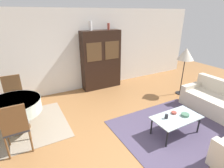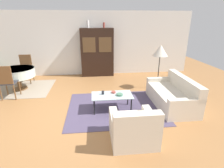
{
  "view_description": "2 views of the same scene",
  "coord_description": "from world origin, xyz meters",
  "px_view_note": "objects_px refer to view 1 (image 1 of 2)",
  "views": [
    {
      "loc": [
        -1.68,
        -2.04,
        2.56
      ],
      "look_at": [
        0.2,
        1.4,
        0.95
      ],
      "focal_mm": 28.0,
      "sensor_mm": 36.0,
      "label": 1
    },
    {
      "loc": [
        0.66,
        -4.12,
        2.33
      ],
      "look_at": [
        1.13,
        0.14,
        0.75
      ],
      "focal_mm": 28.0,
      "sensor_mm": 36.0,
      "label": 2
    }
  ],
  "objects_px": {
    "bowl": "(185,115)",
    "vase_tall": "(90,26)",
    "cup": "(166,116)",
    "coffee_table": "(176,118)",
    "dining_chair_far": "(14,93)",
    "dining_chair_near": "(15,126)",
    "couch": "(219,103)",
    "floor_lamp": "(186,55)",
    "display_cabinet": "(101,60)",
    "dining_table": "(14,107)",
    "vase_short": "(109,26)",
    "bowl_small": "(174,113)"
  },
  "relations": [
    {
      "from": "bowl",
      "to": "vase_tall",
      "type": "relative_size",
      "value": 0.58
    },
    {
      "from": "dining_chair_far",
      "to": "bowl",
      "type": "height_order",
      "value": "dining_chair_far"
    },
    {
      "from": "coffee_table",
      "to": "dining_table",
      "type": "height_order",
      "value": "dining_table"
    },
    {
      "from": "coffee_table",
      "to": "dining_chair_far",
      "type": "height_order",
      "value": "dining_chair_far"
    },
    {
      "from": "display_cabinet",
      "to": "bowl",
      "type": "height_order",
      "value": "display_cabinet"
    },
    {
      "from": "couch",
      "to": "bowl_small",
      "type": "distance_m",
      "value": 1.71
    },
    {
      "from": "dining_chair_near",
      "to": "dining_chair_far",
      "type": "xyz_separation_m",
      "value": [
        0.0,
        1.6,
        0.0
      ]
    },
    {
      "from": "vase_short",
      "to": "display_cabinet",
      "type": "bearing_deg",
      "value": -179.82
    },
    {
      "from": "bowl",
      "to": "display_cabinet",
      "type": "bearing_deg",
      "value": 98.23
    },
    {
      "from": "dining_chair_near",
      "to": "bowl",
      "type": "distance_m",
      "value": 3.47
    },
    {
      "from": "vase_tall",
      "to": "floor_lamp",
      "type": "bearing_deg",
      "value": -36.53
    },
    {
      "from": "display_cabinet",
      "to": "vase_tall",
      "type": "xyz_separation_m",
      "value": [
        -0.34,
        0.0,
        1.16
      ]
    },
    {
      "from": "floor_lamp",
      "to": "cup",
      "type": "distance_m",
      "value": 2.6
    },
    {
      "from": "floor_lamp",
      "to": "vase_tall",
      "type": "relative_size",
      "value": 5.25
    },
    {
      "from": "bowl",
      "to": "vase_short",
      "type": "height_order",
      "value": "vase_short"
    },
    {
      "from": "cup",
      "to": "vase_tall",
      "type": "xyz_separation_m",
      "value": [
        -0.39,
        3.17,
        1.68
      ]
    },
    {
      "from": "dining_table",
      "to": "cup",
      "type": "bearing_deg",
      "value": -32.01
    },
    {
      "from": "dining_chair_near",
      "to": "vase_tall",
      "type": "height_order",
      "value": "vase_tall"
    },
    {
      "from": "coffee_table",
      "to": "vase_short",
      "type": "height_order",
      "value": "vase_short"
    },
    {
      "from": "coffee_table",
      "to": "dining_chair_near",
      "type": "relative_size",
      "value": 1.02
    },
    {
      "from": "bowl",
      "to": "dining_chair_near",
      "type": "bearing_deg",
      "value": 161.29
    },
    {
      "from": "dining_chair_far",
      "to": "cup",
      "type": "xyz_separation_m",
      "value": [
        2.85,
        -2.58,
        -0.12
      ]
    },
    {
      "from": "couch",
      "to": "dining_chair_near",
      "type": "height_order",
      "value": "dining_chair_near"
    },
    {
      "from": "floor_lamp",
      "to": "dining_chair_near",
      "type": "bearing_deg",
      "value": -175.5
    },
    {
      "from": "bowl_small",
      "to": "vase_short",
      "type": "xyz_separation_m",
      "value": [
        -0.03,
        3.11,
        1.67
      ]
    },
    {
      "from": "vase_tall",
      "to": "coffee_table",
      "type": "bearing_deg",
      "value": -79.07
    },
    {
      "from": "bowl",
      "to": "dining_table",
      "type": "bearing_deg",
      "value": 149.8
    },
    {
      "from": "coffee_table",
      "to": "display_cabinet",
      "type": "xyz_separation_m",
      "value": [
        -0.28,
        3.24,
        0.61
      ]
    },
    {
      "from": "cup",
      "to": "dining_chair_far",
      "type": "bearing_deg",
      "value": 137.84
    },
    {
      "from": "dining_chair_near",
      "to": "floor_lamp",
      "type": "relative_size",
      "value": 0.69
    },
    {
      "from": "bowl_small",
      "to": "vase_short",
      "type": "height_order",
      "value": "vase_short"
    },
    {
      "from": "couch",
      "to": "floor_lamp",
      "type": "bearing_deg",
      "value": -2.03
    },
    {
      "from": "dining_table",
      "to": "floor_lamp",
      "type": "xyz_separation_m",
      "value": [
        4.9,
        -0.41,
        0.72
      ]
    },
    {
      "from": "floor_lamp",
      "to": "cup",
      "type": "bearing_deg",
      "value": -146.21
    },
    {
      "from": "couch",
      "to": "coffee_table",
      "type": "distance_m",
      "value": 1.76
    },
    {
      "from": "dining_chair_near",
      "to": "cup",
      "type": "xyz_separation_m",
      "value": [
        2.85,
        -0.98,
        -0.12
      ]
    },
    {
      "from": "couch",
      "to": "dining_chair_far",
      "type": "distance_m",
      "value": 5.49
    },
    {
      "from": "dining_table",
      "to": "bowl",
      "type": "distance_m",
      "value": 3.81
    },
    {
      "from": "coffee_table",
      "to": "vase_short",
      "type": "xyz_separation_m",
      "value": [
        0.02,
        3.24,
        1.73
      ]
    },
    {
      "from": "couch",
      "to": "cup",
      "type": "distance_m",
      "value": 2.01
    },
    {
      "from": "coffee_table",
      "to": "display_cabinet",
      "type": "height_order",
      "value": "display_cabinet"
    },
    {
      "from": "dining_chair_near",
      "to": "bowl_small",
      "type": "bearing_deg",
      "value": -16.36
    },
    {
      "from": "cup",
      "to": "bowl",
      "type": "bearing_deg",
      "value": -16.68
    },
    {
      "from": "vase_tall",
      "to": "vase_short",
      "type": "xyz_separation_m",
      "value": [
        0.65,
        0.0,
        -0.04
      ]
    },
    {
      "from": "dining_table",
      "to": "coffee_table",
      "type": "bearing_deg",
      "value": -30.95
    },
    {
      "from": "vase_short",
      "to": "couch",
      "type": "bearing_deg",
      "value": -61.15
    },
    {
      "from": "coffee_table",
      "to": "cup",
      "type": "relative_size",
      "value": 11.37
    },
    {
      "from": "bowl_small",
      "to": "dining_chair_near",
      "type": "bearing_deg",
      "value": 163.64
    },
    {
      "from": "coffee_table",
      "to": "dining_chair_far",
      "type": "distance_m",
      "value": 4.08
    },
    {
      "from": "couch",
      "to": "vase_tall",
      "type": "xyz_separation_m",
      "value": [
        -2.38,
        3.15,
        1.87
      ]
    }
  ]
}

